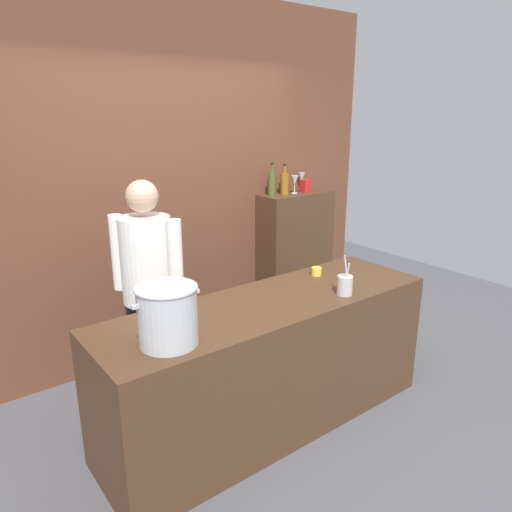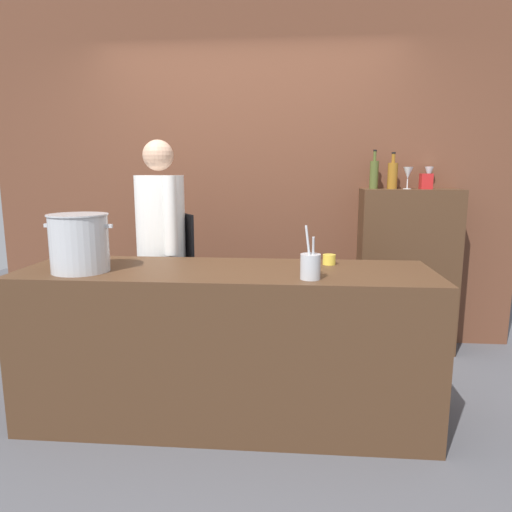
# 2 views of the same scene
# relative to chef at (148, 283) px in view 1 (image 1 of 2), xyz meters

# --- Properties ---
(ground_plane) EXTENTS (8.00, 8.00, 0.00)m
(ground_plane) POSITION_rel_chef_xyz_m (0.55, -0.62, -0.96)
(ground_plane) COLOR #4C4C51
(brick_back_panel) EXTENTS (4.40, 0.10, 3.00)m
(brick_back_panel) POSITION_rel_chef_xyz_m (0.55, 0.78, 0.54)
(brick_back_panel) COLOR brown
(brick_back_panel) RESTS_ON ground_plane
(prep_counter) EXTENTS (2.33, 0.70, 0.90)m
(prep_counter) POSITION_rel_chef_xyz_m (0.55, -0.62, -0.51)
(prep_counter) COLOR #472D1C
(prep_counter) RESTS_ON ground_plane
(bar_cabinet) EXTENTS (0.76, 0.32, 1.31)m
(bar_cabinet) POSITION_rel_chef_xyz_m (1.84, 0.57, -0.31)
(bar_cabinet) COLOR #472D1C
(bar_cabinet) RESTS_ON ground_plane
(chef) EXTENTS (0.41, 0.46, 1.66)m
(chef) POSITION_rel_chef_xyz_m (0.00, 0.00, 0.00)
(chef) COLOR black
(chef) RESTS_ON ground_plane
(stockpot_large) EXTENTS (0.38, 0.32, 0.32)m
(stockpot_large) POSITION_rel_chef_xyz_m (-0.24, -0.75, 0.09)
(stockpot_large) COLOR #B7BABF
(stockpot_large) RESTS_ON prep_counter
(utensil_crock) EXTENTS (0.10, 0.10, 0.28)m
(utensil_crock) POSITION_rel_chef_xyz_m (1.02, -0.84, 0.00)
(utensil_crock) COLOR #B7BABF
(utensil_crock) RESTS_ON prep_counter
(butter_jar) EXTENTS (0.08, 0.08, 0.06)m
(butter_jar) POSITION_rel_chef_xyz_m (1.14, -0.44, -0.03)
(butter_jar) COLOR yellow
(butter_jar) RESTS_ON prep_counter
(wine_bottle_olive) EXTENTS (0.07, 0.07, 0.30)m
(wine_bottle_olive) POSITION_rel_chef_xyz_m (1.55, 0.59, 0.46)
(wine_bottle_olive) COLOR #475123
(wine_bottle_olive) RESTS_ON bar_cabinet
(wine_bottle_amber) EXTENTS (0.08, 0.08, 0.28)m
(wine_bottle_amber) POSITION_rel_chef_xyz_m (1.69, 0.57, 0.45)
(wine_bottle_amber) COLOR #8C5919
(wine_bottle_amber) RESTS_ON bar_cabinet
(wine_glass_short) EXTENTS (0.07, 0.07, 0.17)m
(wine_glass_short) POSITION_rel_chef_xyz_m (1.99, 0.67, 0.47)
(wine_glass_short) COLOR silver
(wine_glass_short) RESTS_ON bar_cabinet
(wine_glass_wide) EXTENTS (0.08, 0.08, 0.17)m
(wine_glass_wide) POSITION_rel_chef_xyz_m (1.80, 0.56, 0.47)
(wine_glass_wide) COLOR silver
(wine_glass_wide) RESTS_ON bar_cabinet
(spice_tin_red) EXTENTS (0.09, 0.09, 0.12)m
(spice_tin_red) POSITION_rel_chef_xyz_m (1.95, 0.56, 0.41)
(spice_tin_red) COLOR red
(spice_tin_red) RESTS_ON bar_cabinet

